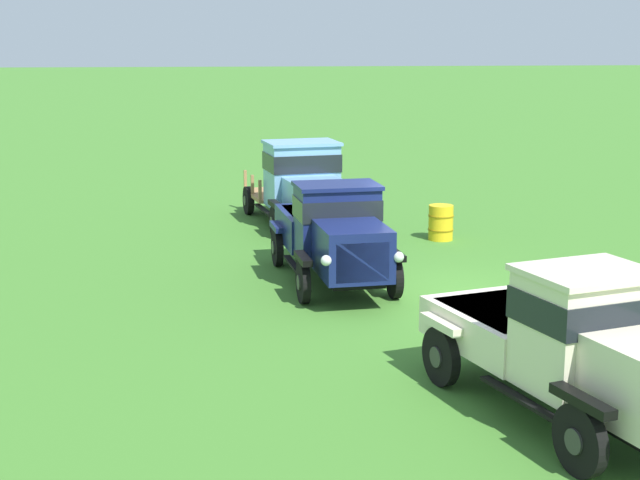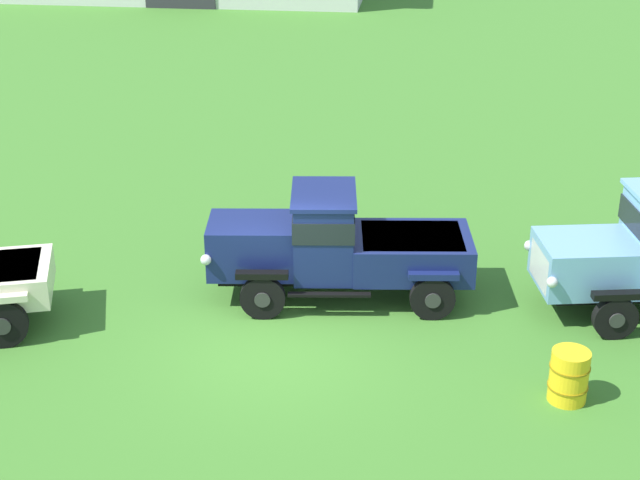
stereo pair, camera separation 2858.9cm
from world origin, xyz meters
name	(u,v)px [view 2 (the right image)]	position (x,y,z in m)	size (l,w,h in m)	color
ground_plane	(277,345)	(0.00, 0.00, 0.00)	(240.00, 240.00, 0.00)	#3D7528
vintage_truck_second_in_line	(336,244)	(0.82, 1.99, 1.08)	(5.15, 2.44, 2.13)	black
oil_drum_beside_row	(569,376)	(4.84, -1.13, 0.44)	(0.64, 0.64, 0.88)	gold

